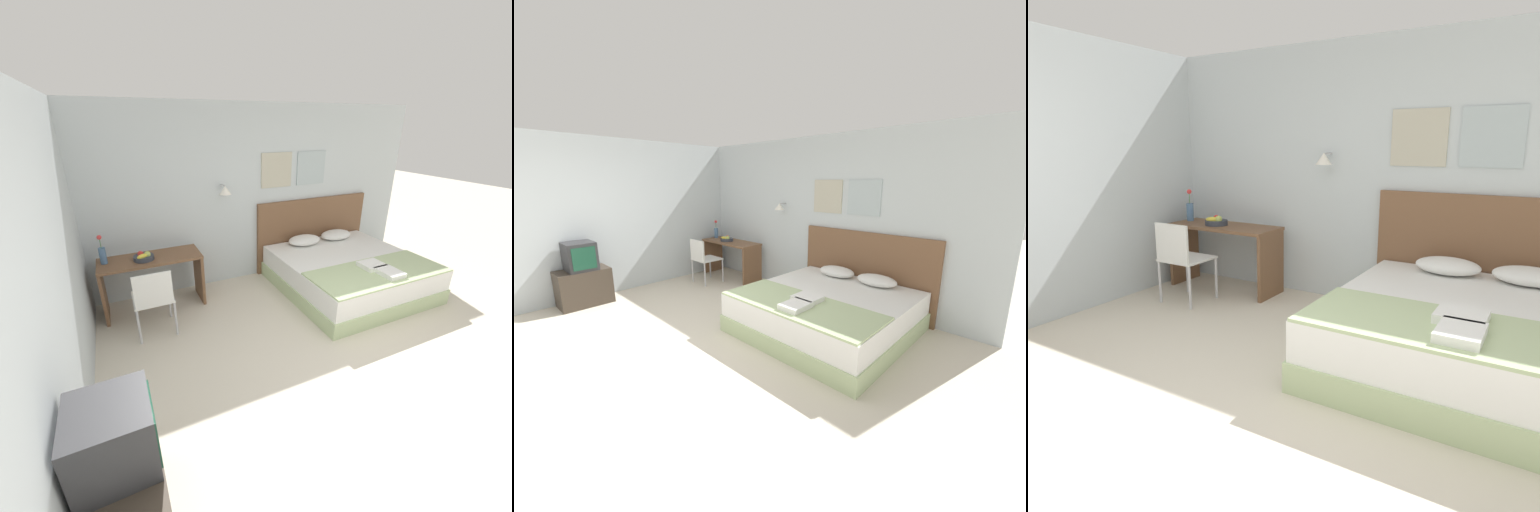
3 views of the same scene
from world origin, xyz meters
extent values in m
plane|color=beige|center=(0.00, 0.00, 0.00)|extent=(24.00, 24.00, 0.00)
cube|color=silver|center=(0.00, 2.87, 1.32)|extent=(5.75, 0.06, 2.65)
cube|color=#B7B29E|center=(0.35, 2.83, 1.70)|extent=(0.52, 0.02, 0.52)
cube|color=#A8B7BC|center=(0.98, 2.83, 1.70)|extent=(0.52, 0.02, 0.52)
cylinder|color=#B2B2B7|center=(-0.55, 2.76, 1.55)|extent=(0.02, 0.16, 0.02)
cone|color=white|center=(-0.55, 2.67, 1.50)|extent=(0.17, 0.17, 0.12)
cube|color=silver|center=(-2.50, -0.08, 1.32)|extent=(0.06, 5.84, 2.65)
cube|color=#B2C693|center=(1.08, 1.80, 0.11)|extent=(1.99, 1.96, 0.22)
cube|color=white|center=(1.08, 1.80, 0.37)|extent=(1.95, 1.93, 0.29)
cube|color=brown|center=(1.08, 2.81, 0.60)|extent=(2.11, 0.06, 1.20)
ellipsoid|color=white|center=(0.76, 2.55, 0.59)|extent=(0.56, 0.36, 0.15)
ellipsoid|color=white|center=(1.40, 2.55, 0.59)|extent=(0.56, 0.36, 0.15)
cube|color=#B2C693|center=(1.08, 1.23, 0.52)|extent=(1.93, 0.79, 0.02)
cube|color=white|center=(1.09, 1.37, 0.57)|extent=(0.31, 0.28, 0.06)
cube|color=white|center=(1.13, 1.09, 0.57)|extent=(0.26, 0.33, 0.06)
cube|color=brown|center=(-1.69, 2.47, 0.73)|extent=(1.29, 0.51, 0.03)
cube|color=brown|center=(-2.32, 2.47, 0.36)|extent=(0.04, 0.47, 0.71)
cube|color=brown|center=(-1.06, 2.47, 0.36)|extent=(0.04, 0.47, 0.71)
cube|color=white|center=(-1.77, 1.93, 0.46)|extent=(0.46, 0.46, 0.02)
cube|color=white|center=(-1.77, 1.72, 0.67)|extent=(0.42, 0.03, 0.39)
cylinder|color=#B7B7BC|center=(-1.98, 2.14, 0.23)|extent=(0.03, 0.03, 0.45)
cylinder|color=#B7B7BC|center=(-1.56, 2.14, 0.23)|extent=(0.03, 0.03, 0.45)
cylinder|color=#B7B7BC|center=(-1.98, 1.72, 0.23)|extent=(0.03, 0.03, 0.45)
cylinder|color=#B7B7BC|center=(-1.56, 1.72, 0.23)|extent=(0.03, 0.03, 0.45)
cylinder|color=#333842|center=(-1.77, 2.43, 0.78)|extent=(0.26, 0.26, 0.05)
sphere|color=#B2C156|center=(-1.72, 2.42, 0.82)|extent=(0.08, 0.08, 0.08)
sphere|color=red|center=(-1.80, 2.47, 0.82)|extent=(0.08, 0.08, 0.08)
ellipsoid|color=yellow|center=(-1.78, 2.38, 0.82)|extent=(0.17, 0.12, 0.06)
cylinder|color=#4C7099|center=(-2.24, 2.52, 0.85)|extent=(0.08, 0.08, 0.21)
cylinder|color=#3D7538|center=(-2.24, 2.52, 1.03)|extent=(0.01, 0.01, 0.14)
sphere|color=#DB3838|center=(-2.24, 2.52, 1.10)|extent=(0.06, 0.06, 0.06)
cube|color=#3D3328|center=(-2.22, -0.12, 0.29)|extent=(0.46, 0.75, 0.58)
cube|color=#2D2D30|center=(-2.22, -0.12, 0.80)|extent=(0.44, 0.41, 0.44)
cube|color=#194733|center=(-2.00, -0.12, 0.80)|extent=(0.01, 0.33, 0.34)
camera|label=1|loc=(-2.00, -1.53, 2.39)|focal=22.00mm
camera|label=2|loc=(3.22, -1.49, 1.93)|focal=22.00mm
camera|label=3|loc=(1.53, -1.56, 1.63)|focal=32.00mm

